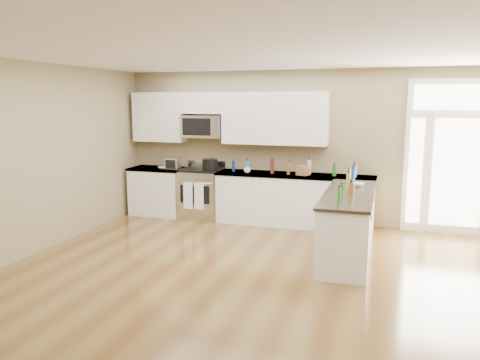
% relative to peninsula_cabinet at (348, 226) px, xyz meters
% --- Properties ---
extents(ground, '(8.00, 8.00, 0.00)m').
position_rel_peninsula_cabinet_xyz_m(ground, '(-0.93, -2.24, -0.43)').
color(ground, brown).
extents(room_shell, '(8.00, 8.00, 8.00)m').
position_rel_peninsula_cabinet_xyz_m(room_shell, '(-0.93, -2.24, 1.27)').
color(room_shell, '#8E7E5A').
rests_on(room_shell, ground).
extents(back_cabinet_left, '(1.10, 0.66, 0.94)m').
position_rel_peninsula_cabinet_xyz_m(back_cabinet_left, '(-3.80, 1.45, 0.00)').
color(back_cabinet_left, white).
rests_on(back_cabinet_left, ground).
extents(back_cabinet_right, '(2.85, 0.66, 0.94)m').
position_rel_peninsula_cabinet_xyz_m(back_cabinet_right, '(-1.08, 1.45, 0.00)').
color(back_cabinet_right, white).
rests_on(back_cabinet_right, ground).
extents(peninsula_cabinet, '(0.69, 2.32, 0.94)m').
position_rel_peninsula_cabinet_xyz_m(peninsula_cabinet, '(0.00, 0.00, 0.00)').
color(peninsula_cabinet, white).
rests_on(peninsula_cabinet, ground).
extents(upper_cabinet_left, '(1.04, 0.33, 0.95)m').
position_rel_peninsula_cabinet_xyz_m(upper_cabinet_left, '(-3.81, 1.59, 1.49)').
color(upper_cabinet_left, white).
rests_on(upper_cabinet_left, room_shell).
extents(upper_cabinet_right, '(1.94, 0.33, 0.95)m').
position_rel_peninsula_cabinet_xyz_m(upper_cabinet_right, '(-1.50, 1.59, 1.49)').
color(upper_cabinet_right, white).
rests_on(upper_cabinet_right, room_shell).
extents(upper_cabinet_short, '(0.82, 0.33, 0.40)m').
position_rel_peninsula_cabinet_xyz_m(upper_cabinet_short, '(-2.88, 1.59, 1.77)').
color(upper_cabinet_short, white).
rests_on(upper_cabinet_short, room_shell).
extents(microwave, '(0.78, 0.41, 0.42)m').
position_rel_peninsula_cabinet_xyz_m(microwave, '(-2.88, 1.56, 1.33)').
color(microwave, silver).
rests_on(microwave, room_shell).
extents(entry_door, '(1.70, 0.10, 2.60)m').
position_rel_peninsula_cabinet_xyz_m(entry_door, '(1.62, 1.71, 0.87)').
color(entry_door, white).
rests_on(entry_door, ground).
extents(kitchen_range, '(0.79, 0.70, 1.08)m').
position_rel_peninsula_cabinet_xyz_m(kitchen_range, '(-2.89, 1.45, 0.04)').
color(kitchen_range, silver).
rests_on(kitchen_range, ground).
extents(stockpot, '(0.35, 0.35, 0.22)m').
position_rel_peninsula_cabinet_xyz_m(stockpot, '(-2.68, 1.40, 0.63)').
color(stockpot, black).
rests_on(stockpot, kitchen_range).
extents(toaster_oven, '(0.26, 0.20, 0.22)m').
position_rel_peninsula_cabinet_xyz_m(toaster_oven, '(-3.43, 1.35, 0.62)').
color(toaster_oven, silver).
rests_on(toaster_oven, back_cabinet_left).
extents(cardboard_box, '(0.24, 0.21, 0.16)m').
position_rel_peninsula_cabinet_xyz_m(cardboard_box, '(-0.92, 1.37, 0.59)').
color(cardboard_box, brown).
rests_on(cardboard_box, back_cabinet_right).
extents(bowl_left, '(0.21, 0.21, 0.04)m').
position_rel_peninsula_cabinet_xyz_m(bowl_left, '(-3.62, 1.32, 0.53)').
color(bowl_left, white).
rests_on(bowl_left, back_cabinet_left).
extents(bowl_peninsula, '(0.23, 0.23, 0.06)m').
position_rel_peninsula_cabinet_xyz_m(bowl_peninsula, '(0.09, 0.54, 0.53)').
color(bowl_peninsula, white).
rests_on(bowl_peninsula, peninsula_cabinet).
extents(cup_counter, '(0.14, 0.14, 0.09)m').
position_rel_peninsula_cabinet_xyz_m(cup_counter, '(-1.93, 1.33, 0.55)').
color(cup_counter, white).
rests_on(cup_counter, back_cabinet_right).
extents(counter_bottles, '(2.33, 2.40, 0.26)m').
position_rel_peninsula_cabinet_xyz_m(counter_bottles, '(-0.63, 0.82, 0.62)').
color(counter_bottles, '#19591E').
rests_on(counter_bottles, back_cabinet_right).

